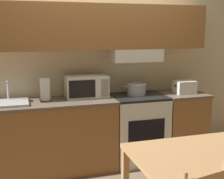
{
  "coord_description": "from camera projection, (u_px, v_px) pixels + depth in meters",
  "views": [
    {
      "loc": [
        -0.99,
        -3.94,
        1.72
      ],
      "look_at": [
        0.05,
        -0.54,
        1.03
      ],
      "focal_mm": 50.0,
      "sensor_mm": 36.0,
      "label": 1
    }
  ],
  "objects": [
    {
      "name": "ground_plane",
      "position": [
        97.0,
        156.0,
        4.3
      ],
      "size": [
        16.0,
        16.0,
        0.0
      ],
      "primitive_type": "plane",
      "color": "#7F664C"
    },
    {
      "name": "microwave",
      "position": [
        86.0,
        87.0,
        3.88
      ],
      "size": [
        0.52,
        0.31,
        0.27
      ],
      "color": "white",
      "rests_on": "lower_counter_main"
    },
    {
      "name": "sink_basin",
      "position": [
        8.0,
        103.0,
        3.55
      ],
      "size": [
        0.44,
        0.39,
        0.25
      ],
      "color": "#B7BABF",
      "rests_on": "lower_counter_main"
    },
    {
      "name": "stove_range",
      "position": [
        138.0,
        128.0,
        4.09
      ],
      "size": [
        0.68,
        0.58,
        0.88
      ],
      "color": "white",
      "rests_on": "ground_plane"
    },
    {
      "name": "paper_towel_roll",
      "position": [
        45.0,
        89.0,
        3.7
      ],
      "size": [
        0.13,
        0.13,
        0.27
      ],
      "color": "black",
      "rests_on": "lower_counter_main"
    },
    {
      "name": "lower_counter_right_stub",
      "position": [
        181.0,
        124.0,
        4.27
      ],
      "size": [
        0.57,
        0.59,
        0.88
      ],
      "color": "#936033",
      "rests_on": "ground_plane"
    },
    {
      "name": "cooking_pot",
      "position": [
        137.0,
        89.0,
        4.04
      ],
      "size": [
        0.33,
        0.25,
        0.15
      ],
      "color": "#B7BABF",
      "rests_on": "stove_range"
    },
    {
      "name": "lower_counter_main",
      "position": [
        52.0,
        137.0,
        3.77
      ],
      "size": [
        1.54,
        0.59,
        0.88
      ],
      "color": "#936033",
      "rests_on": "ground_plane"
    },
    {
      "name": "dining_table",
      "position": [
        199.0,
        165.0,
        2.52
      ],
      "size": [
        1.08,
        0.8,
        0.74
      ],
      "color": "tan",
      "rests_on": "ground_plane"
    },
    {
      "name": "wall_back",
      "position": [
        98.0,
        49.0,
        3.98
      ],
      "size": [
        5.19,
        0.38,
        2.55
      ],
      "color": "beige",
      "rests_on": "ground_plane"
    },
    {
      "name": "toaster",
      "position": [
        185.0,
        87.0,
        4.15
      ],
      "size": [
        0.28,
        0.21,
        0.17
      ],
      "color": "white",
      "rests_on": "lower_counter_right_stub"
    }
  ]
}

